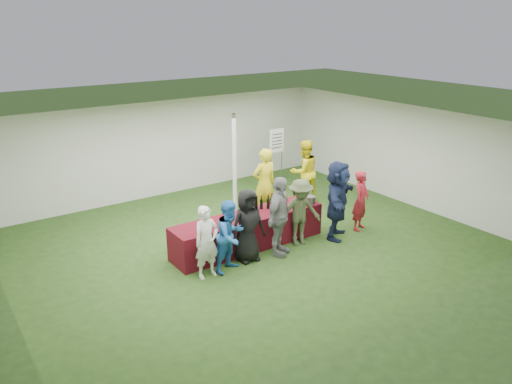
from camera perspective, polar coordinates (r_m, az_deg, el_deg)
ground at (r=11.59m, az=-1.25°, el=-5.46°), size 60.00×60.00×0.00m
tent at (r=12.32m, az=-2.47°, el=2.75°), size 10.00×10.00×10.00m
serving_table at (r=11.12m, az=-0.85°, el=-4.46°), size 3.60×0.80×0.75m
wine_bottles at (r=11.34m, az=1.23°, el=-1.26°), size 0.62×0.14×0.32m
wine_glasses at (r=10.50m, az=-2.19°, el=-3.07°), size 2.78×0.17×0.16m
water_bottle at (r=10.99m, az=-1.17°, el=-2.05°), size 0.07×0.07×0.23m
bar_towel at (r=11.87m, az=5.11°, el=-0.94°), size 0.25×0.18×0.03m
dump_bucket at (r=11.69m, az=6.23°, el=-0.90°), size 0.24×0.24×0.18m
wine_list_sign at (r=14.72m, az=2.38°, el=5.36°), size 0.50×0.03×1.80m
staff_pourer at (r=12.52m, az=0.97°, el=0.94°), size 0.68×0.46×1.82m
staff_back at (r=13.71m, az=5.52°, el=2.34°), size 0.92×0.75×1.75m
customer_0 at (r=9.77m, az=-5.65°, el=-5.72°), size 0.56×0.38×1.48m
customer_1 at (r=9.98m, az=-2.92°, el=-5.04°), size 0.86×0.76×1.49m
customer_2 at (r=10.35m, az=-0.96°, el=-3.86°), size 0.78×0.52×1.57m
customer_3 at (r=10.56m, az=2.65°, el=-2.84°), size 1.10×0.91×1.75m
customer_4 at (r=11.12m, az=5.09°, el=-2.33°), size 1.09×0.76×1.54m
customer_5 at (r=11.54m, az=9.29°, el=-0.89°), size 1.68×1.48×1.84m
customer_6 at (r=12.14m, az=11.89°, el=-0.96°), size 0.63×0.54×1.47m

